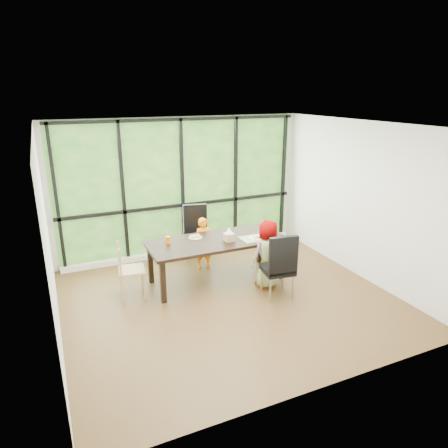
{
  "coord_description": "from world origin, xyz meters",
  "views": [
    {
      "loc": [
        -2.42,
        -5.2,
        3.16
      ],
      "look_at": [
        0.19,
        0.63,
        1.05
      ],
      "focal_mm": 32.51,
      "sensor_mm": 36.0,
      "label": 1
    }
  ],
  "objects_px": {
    "chair_end_beech": "(132,270)",
    "child_toddler": "(204,243)",
    "green_cup": "(274,234)",
    "chair_window_leather": "(197,234)",
    "child_older": "(267,254)",
    "white_mug": "(271,228)",
    "plate_far": "(195,237)",
    "orange_cup": "(168,240)",
    "plate_near": "(256,238)",
    "chair_interior_leather": "(278,265)",
    "tissue_box": "(229,237)",
    "dining_table": "(216,260)"
  },
  "relations": [
    {
      "from": "child_toddler",
      "to": "child_older",
      "type": "relative_size",
      "value": 0.84
    },
    {
      "from": "chair_interior_leather",
      "to": "tissue_box",
      "type": "relative_size",
      "value": 6.89
    },
    {
      "from": "orange_cup",
      "to": "chair_end_beech",
      "type": "bearing_deg",
      "value": -167.76
    },
    {
      "from": "child_toddler",
      "to": "green_cup",
      "type": "distance_m",
      "value": 1.33
    },
    {
      "from": "child_older",
      "to": "white_mug",
      "type": "bearing_deg",
      "value": -130.18
    },
    {
      "from": "chair_window_leather",
      "to": "child_older",
      "type": "bearing_deg",
      "value": -52.42
    },
    {
      "from": "chair_interior_leather",
      "to": "child_older",
      "type": "xyz_separation_m",
      "value": [
        0.02,
        0.37,
        0.04
      ]
    },
    {
      "from": "child_older",
      "to": "plate_far",
      "type": "relative_size",
      "value": 5.03
    },
    {
      "from": "plate_far",
      "to": "orange_cup",
      "type": "distance_m",
      "value": 0.51
    },
    {
      "from": "plate_far",
      "to": "plate_near",
      "type": "relative_size",
      "value": 0.97
    },
    {
      "from": "child_toddler",
      "to": "orange_cup",
      "type": "bearing_deg",
      "value": -144.83
    },
    {
      "from": "chair_window_leather",
      "to": "white_mug",
      "type": "xyz_separation_m",
      "value": [
        1.11,
        -0.9,
        0.25
      ]
    },
    {
      "from": "child_toddler",
      "to": "plate_far",
      "type": "height_order",
      "value": "child_toddler"
    },
    {
      "from": "white_mug",
      "to": "tissue_box",
      "type": "height_order",
      "value": "tissue_box"
    },
    {
      "from": "plate_near",
      "to": "chair_window_leather",
      "type": "bearing_deg",
      "value": 119.55
    },
    {
      "from": "white_mug",
      "to": "chair_end_beech",
      "type": "bearing_deg",
      "value": -179.47
    },
    {
      "from": "plate_far",
      "to": "orange_cup",
      "type": "relative_size",
      "value": 1.92
    },
    {
      "from": "plate_near",
      "to": "white_mug",
      "type": "height_order",
      "value": "white_mug"
    },
    {
      "from": "chair_interior_leather",
      "to": "child_older",
      "type": "distance_m",
      "value": 0.37
    },
    {
      "from": "chair_window_leather",
      "to": "plate_near",
      "type": "xyz_separation_m",
      "value": [
        0.65,
        -1.15,
        0.22
      ]
    },
    {
      "from": "green_cup",
      "to": "white_mug",
      "type": "bearing_deg",
      "value": 66.53
    },
    {
      "from": "child_older",
      "to": "green_cup",
      "type": "xyz_separation_m",
      "value": [
        0.27,
        0.26,
        0.23
      ]
    },
    {
      "from": "chair_window_leather",
      "to": "chair_end_beech",
      "type": "bearing_deg",
      "value": -134.57
    },
    {
      "from": "orange_cup",
      "to": "green_cup",
      "type": "height_order",
      "value": "green_cup"
    },
    {
      "from": "chair_end_beech",
      "to": "white_mug",
      "type": "xyz_separation_m",
      "value": [
        2.55,
        0.02,
        0.34
      ]
    },
    {
      "from": "chair_window_leather",
      "to": "plate_far",
      "type": "bearing_deg",
      "value": -98.85
    },
    {
      "from": "child_older",
      "to": "plate_far",
      "type": "bearing_deg",
      "value": -44.12
    },
    {
      "from": "chair_end_beech",
      "to": "child_toddler",
      "type": "xyz_separation_m",
      "value": [
        1.45,
        0.56,
        0.03
      ]
    },
    {
      "from": "chair_interior_leather",
      "to": "child_toddler",
      "type": "relative_size",
      "value": 1.12
    },
    {
      "from": "child_toddler",
      "to": "plate_far",
      "type": "xyz_separation_m",
      "value": [
        -0.29,
        -0.35,
        0.27
      ]
    },
    {
      "from": "chair_end_beech",
      "to": "child_toddler",
      "type": "height_order",
      "value": "child_toddler"
    },
    {
      "from": "dining_table",
      "to": "white_mug",
      "type": "relative_size",
      "value": 26.98
    },
    {
      "from": "plate_far",
      "to": "plate_near",
      "type": "xyz_separation_m",
      "value": [
        0.94,
        -0.44,
        0.0
      ]
    },
    {
      "from": "plate_far",
      "to": "orange_cup",
      "type": "bearing_deg",
      "value": -172.53
    },
    {
      "from": "child_older",
      "to": "green_cup",
      "type": "distance_m",
      "value": 0.44
    },
    {
      "from": "child_toddler",
      "to": "tissue_box",
      "type": "bearing_deg",
      "value": -68.63
    },
    {
      "from": "child_older",
      "to": "plate_near",
      "type": "height_order",
      "value": "child_older"
    },
    {
      "from": "dining_table",
      "to": "green_cup",
      "type": "bearing_deg",
      "value": -16.56
    },
    {
      "from": "chair_window_leather",
      "to": "green_cup",
      "type": "relative_size",
      "value": 8.65
    },
    {
      "from": "chair_interior_leather",
      "to": "plate_near",
      "type": "height_order",
      "value": "chair_interior_leather"
    },
    {
      "from": "chair_end_beech",
      "to": "plate_far",
      "type": "xyz_separation_m",
      "value": [
        1.16,
        0.21,
        0.31
      ]
    },
    {
      "from": "green_cup",
      "to": "white_mug",
      "type": "height_order",
      "value": "green_cup"
    },
    {
      "from": "chair_end_beech",
      "to": "tissue_box",
      "type": "distance_m",
      "value": 1.68
    },
    {
      "from": "child_older",
      "to": "tissue_box",
      "type": "height_order",
      "value": "child_older"
    },
    {
      "from": "chair_end_beech",
      "to": "tissue_box",
      "type": "xyz_separation_m",
      "value": [
        1.63,
        -0.16,
        0.37
      ]
    },
    {
      "from": "chair_window_leather",
      "to": "plate_near",
      "type": "relative_size",
      "value": 4.53
    },
    {
      "from": "orange_cup",
      "to": "green_cup",
      "type": "bearing_deg",
      "value": -14.54
    },
    {
      "from": "chair_window_leather",
      "to": "child_toddler",
      "type": "xyz_separation_m",
      "value": [
        0.0,
        -0.37,
        -0.06
      ]
    },
    {
      "from": "chair_interior_leather",
      "to": "tissue_box",
      "type": "xyz_separation_m",
      "value": [
        -0.49,
        0.79,
        0.28
      ]
    },
    {
      "from": "child_toddler",
      "to": "chair_window_leather",
      "type": "bearing_deg",
      "value": 98.15
    }
  ]
}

